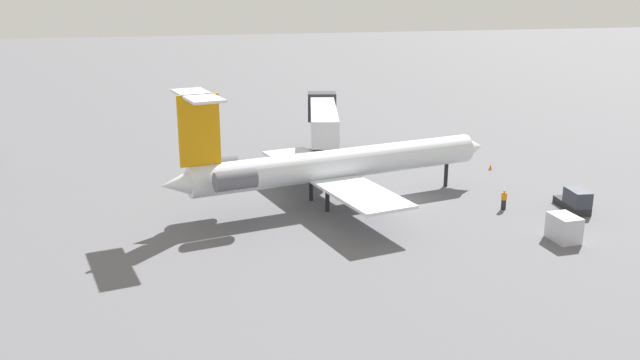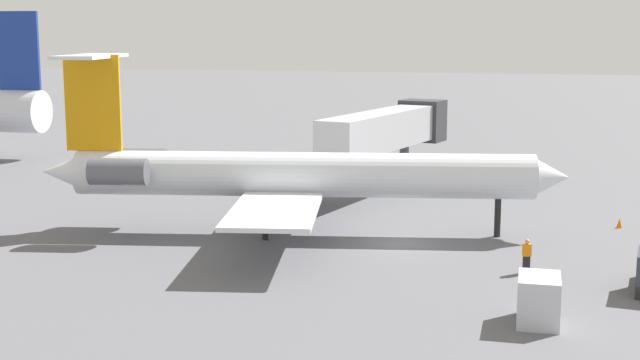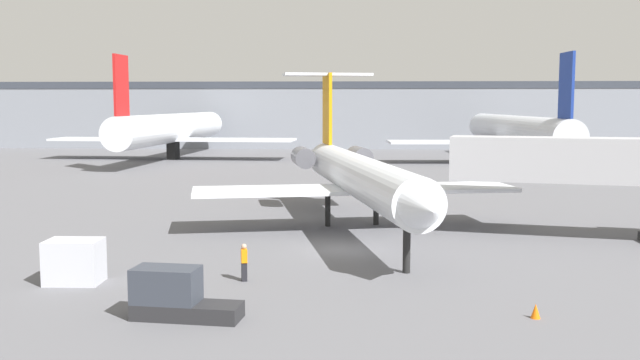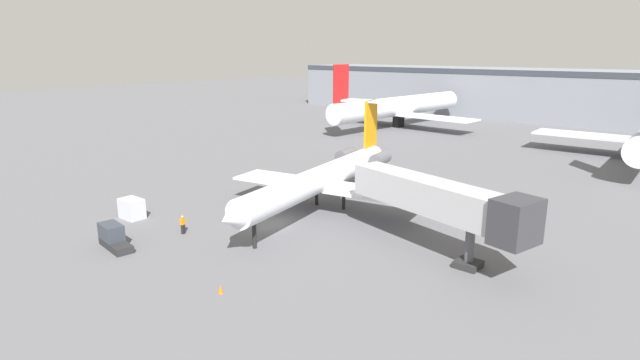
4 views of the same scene
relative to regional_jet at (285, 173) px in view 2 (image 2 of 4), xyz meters
The scene contains 6 objects.
ground_plane 7.63m from the regional_jet, 94.44° to the right, with size 400.00×400.00×0.10m, color #5B5B60.
regional_jet is the anchor object (origin of this frame).
jet_bridge 15.38m from the regional_jet, 12.61° to the right, with size 16.83×6.63×6.23m.
ground_crew_marshaller 14.86m from the regional_jet, 109.96° to the right, with size 0.35×0.45×1.69m.
cargo_container_uld 19.23m from the regional_jet, 130.67° to the right, with size 2.40×1.69×1.95m.
traffic_cone_near 20.14m from the regional_jet, 70.52° to the right, with size 0.36×0.36×0.55m.
Camera 2 is at (-46.52, -8.09, 11.54)m, focal length 49.13 mm.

